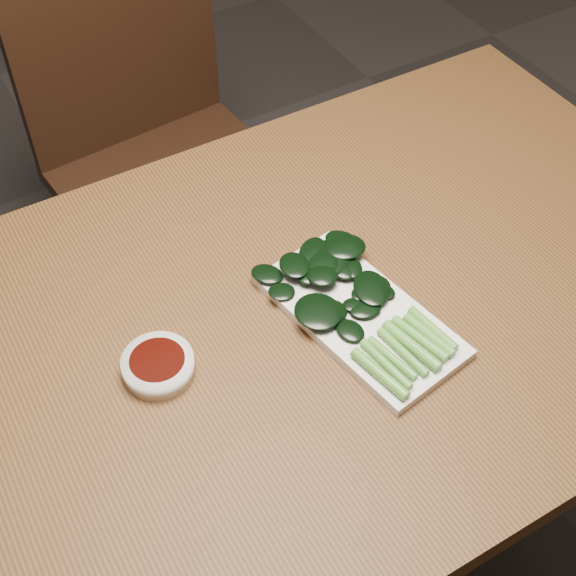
{
  "coord_description": "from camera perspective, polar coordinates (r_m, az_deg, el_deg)",
  "views": [
    {
      "loc": [
        -0.34,
        -0.61,
        1.6
      ],
      "look_at": [
        0.03,
        0.04,
        0.76
      ],
      "focal_mm": 50.0,
      "sensor_mm": 36.0,
      "label": 1
    }
  ],
  "objects": [
    {
      "name": "ground",
      "position": [
        1.75,
        -0.32,
        -18.06
      ],
      "size": [
        6.0,
        6.0,
        0.0
      ],
      "primitive_type": "plane",
      "color": "#2C2929",
      "rests_on": "ground"
    },
    {
      "name": "chair_far",
      "position": [
        1.81,
        -9.2,
        9.68
      ],
      "size": [
        0.5,
        0.5,
        0.89
      ],
      "rotation": [
        0.0,
        0.0,
        0.09
      ],
      "color": "black",
      "rests_on": "ground"
    },
    {
      "name": "sauce_bowl",
      "position": [
        1.05,
        -9.22,
        -5.46
      ],
      "size": [
        0.09,
        0.09,
        0.03
      ],
      "color": "silver",
      "rests_on": "table"
    },
    {
      "name": "table",
      "position": [
        1.16,
        -0.46,
        -4.51
      ],
      "size": [
        1.4,
        0.8,
        0.75
      ],
      "color": "#4F3116",
      "rests_on": "ground"
    },
    {
      "name": "gai_lan",
      "position": [
        1.11,
        4.25,
        -0.39
      ],
      "size": [
        0.18,
        0.3,
        0.02
      ],
      "color": "#509132",
      "rests_on": "serving_plate"
    },
    {
      "name": "serving_plate",
      "position": [
        1.1,
        5.15,
        -1.98
      ],
      "size": [
        0.19,
        0.31,
        0.01
      ],
      "rotation": [
        0.0,
        0.0,
        0.17
      ],
      "color": "silver",
      "rests_on": "table"
    }
  ]
}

